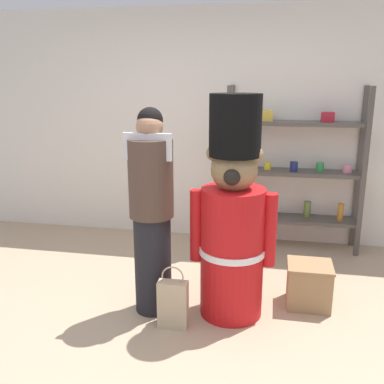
{
  "coord_description": "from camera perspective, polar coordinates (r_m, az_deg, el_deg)",
  "views": [
    {
      "loc": [
        0.63,
        -2.69,
        1.83
      ],
      "look_at": [
        0.04,
        0.39,
        1.0
      ],
      "focal_mm": 40.13,
      "sensor_mm": 36.0,
      "label": 1
    }
  ],
  "objects": [
    {
      "name": "display_crate",
      "position": [
        3.75,
        15.26,
        -11.78
      ],
      "size": [
        0.36,
        0.33,
        0.37
      ],
      "color": "#9E7A51",
      "rests_on": "ground_plane"
    },
    {
      "name": "shopping_bag",
      "position": [
        3.34,
        -2.55,
        -14.58
      ],
      "size": [
        0.23,
        0.1,
        0.5
      ],
      "color": "#C1AD89",
      "rests_on": "ground_plane"
    },
    {
      "name": "ground_plane",
      "position": [
        3.32,
        -2.1,
        -18.67
      ],
      "size": [
        6.4,
        6.4,
        0.0
      ],
      "primitive_type": "plane",
      "color": "tan"
    },
    {
      "name": "teddy_bear_guard",
      "position": [
        3.3,
        5.44,
        -3.91
      ],
      "size": [
        0.67,
        0.51,
        1.73
      ],
      "color": "red",
      "rests_on": "ground_plane"
    },
    {
      "name": "merchandise_shelf",
      "position": [
        4.78,
        13.31,
        2.7
      ],
      "size": [
        1.44,
        0.35,
        1.76
      ],
      "color": "#4C4742",
      "rests_on": "ground_plane"
    },
    {
      "name": "back_wall",
      "position": [
        4.96,
        3.49,
        8.66
      ],
      "size": [
        6.4,
        0.12,
        2.6
      ],
      "primitive_type": "cube",
      "color": "silver",
      "rests_on": "ground_plane"
    },
    {
      "name": "person_shopper",
      "position": [
        3.33,
        -5.39,
        -2.52
      ],
      "size": [
        0.36,
        0.34,
        1.63
      ],
      "color": "black",
      "rests_on": "ground_plane"
    }
  ]
}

